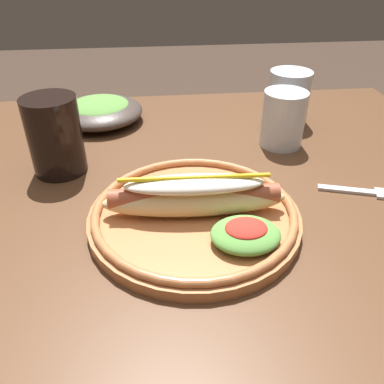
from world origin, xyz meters
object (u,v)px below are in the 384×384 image
(fork, at_px, (366,192))
(side_bowl, at_px, (100,111))
(extra_cup, at_px, (283,119))
(water_cup, at_px, (288,97))
(hot_dog_plate, at_px, (197,211))
(soda_cup, at_px, (55,136))

(fork, relative_size, side_bowl, 0.68)
(extra_cup, relative_size, side_bowl, 0.58)
(fork, height_order, side_bowl, side_bowl)
(water_cup, bearing_deg, hot_dog_plate, -124.75)
(hot_dog_plate, height_order, fork, hot_dog_plate)
(hot_dog_plate, xyz_separation_m, extra_cup, (0.18, 0.22, 0.03))
(soda_cup, bearing_deg, hot_dog_plate, -38.92)
(hot_dog_plate, xyz_separation_m, side_bowl, (-0.16, 0.37, 0.00))
(fork, bearing_deg, water_cup, 115.75)
(water_cup, relative_size, extra_cup, 1.04)
(fork, height_order, soda_cup, soda_cup)
(hot_dog_plate, distance_m, extra_cup, 0.29)
(soda_cup, height_order, water_cup, soda_cup)
(hot_dog_plate, relative_size, extra_cup, 2.85)
(water_cup, bearing_deg, side_bowl, 173.92)
(hot_dog_plate, height_order, soda_cup, soda_cup)
(soda_cup, relative_size, side_bowl, 0.72)
(hot_dog_plate, bearing_deg, side_bowl, 113.68)
(side_bowl, bearing_deg, extra_cup, -22.44)
(extra_cup, bearing_deg, side_bowl, 157.56)
(extra_cup, height_order, side_bowl, extra_cup)
(soda_cup, height_order, extra_cup, soda_cup)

